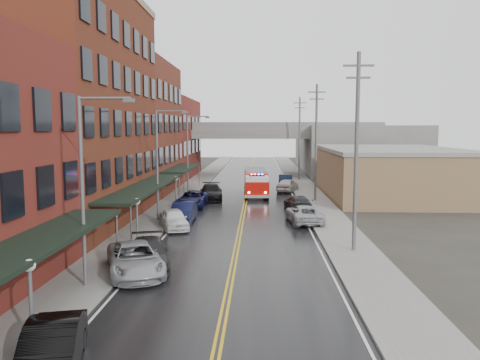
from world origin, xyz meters
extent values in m
cube|color=black|center=(0.00, 30.00, 0.01)|extent=(11.00, 160.00, 0.02)
cube|color=slate|center=(-7.30, 30.00, 0.07)|extent=(3.00, 160.00, 0.15)
cube|color=slate|center=(7.30, 30.00, 0.07)|extent=(3.00, 160.00, 0.15)
cube|color=gray|center=(-5.65, 30.00, 0.07)|extent=(0.30, 160.00, 0.15)
cube|color=gray|center=(5.65, 30.00, 0.07)|extent=(0.30, 160.00, 0.15)
cube|color=#592317|center=(-13.30, 23.00, 9.00)|extent=(9.00, 20.00, 18.00)
cube|color=brown|center=(-13.30, 40.50, 7.50)|extent=(9.00, 15.00, 15.00)
cube|color=maroon|center=(-13.30, 58.00, 6.00)|extent=(9.00, 20.00, 12.00)
cube|color=olive|center=(16.00, 40.00, 2.50)|extent=(14.00, 22.00, 5.00)
cube|color=slate|center=(18.00, 70.00, 4.00)|extent=(18.00, 30.00, 8.00)
cube|color=black|center=(-7.50, 4.00, 3.00)|extent=(2.60, 16.00, 0.18)
cylinder|color=slate|center=(-6.35, 11.60, 1.50)|extent=(0.10, 0.10, 3.00)
cube|color=black|center=(-7.50, 23.00, 3.00)|extent=(2.60, 18.00, 0.18)
cylinder|color=slate|center=(-6.35, 14.40, 1.50)|extent=(0.10, 0.10, 3.00)
cylinder|color=slate|center=(-6.35, 31.60, 1.50)|extent=(0.10, 0.10, 3.00)
cube|color=black|center=(-7.50, 40.50, 3.00)|extent=(2.60, 13.00, 0.18)
cylinder|color=slate|center=(-6.35, 34.40, 1.50)|extent=(0.10, 0.10, 3.00)
cylinder|color=slate|center=(-6.35, 46.60, 1.50)|extent=(0.10, 0.10, 3.00)
cylinder|color=#59595B|center=(-6.40, 2.00, 1.40)|extent=(0.14, 0.14, 2.80)
sphere|color=silver|center=(-6.40, 2.00, 2.90)|extent=(0.44, 0.44, 0.44)
cylinder|color=#59595B|center=(-6.40, 16.00, 1.40)|extent=(0.14, 0.14, 2.80)
sphere|color=silver|center=(-6.40, 16.00, 2.90)|extent=(0.44, 0.44, 0.44)
cylinder|color=#59595B|center=(-6.40, 30.00, 1.40)|extent=(0.14, 0.14, 2.80)
sphere|color=silver|center=(-6.40, 30.00, 2.90)|extent=(0.44, 0.44, 0.44)
cylinder|color=#59595B|center=(-6.80, 8.00, 4.50)|extent=(0.18, 0.18, 9.00)
cylinder|color=#59595B|center=(-5.60, 8.00, 8.90)|extent=(2.40, 0.12, 0.12)
cube|color=#59595B|center=(-4.50, 8.00, 8.80)|extent=(0.50, 0.22, 0.18)
cylinder|color=#59595B|center=(-6.80, 24.00, 4.50)|extent=(0.18, 0.18, 9.00)
cylinder|color=#59595B|center=(-5.60, 24.00, 8.90)|extent=(2.40, 0.12, 0.12)
cube|color=#59595B|center=(-4.50, 24.00, 8.80)|extent=(0.50, 0.22, 0.18)
cylinder|color=#59595B|center=(-6.80, 40.00, 4.50)|extent=(0.18, 0.18, 9.00)
cylinder|color=#59595B|center=(-5.60, 40.00, 8.90)|extent=(2.40, 0.12, 0.12)
cube|color=#59595B|center=(-4.50, 40.00, 8.80)|extent=(0.50, 0.22, 0.18)
cylinder|color=#59595B|center=(7.20, 15.00, 6.00)|extent=(0.24, 0.24, 12.00)
cube|color=#59595B|center=(7.20, 15.00, 11.20)|extent=(1.80, 0.12, 0.12)
cube|color=#59595B|center=(7.20, 15.00, 10.50)|extent=(1.40, 0.12, 0.12)
cylinder|color=#59595B|center=(7.20, 35.00, 6.00)|extent=(0.24, 0.24, 12.00)
cube|color=#59595B|center=(7.20, 35.00, 11.20)|extent=(1.80, 0.12, 0.12)
cube|color=#59595B|center=(7.20, 35.00, 10.50)|extent=(1.40, 0.12, 0.12)
cylinder|color=#59595B|center=(7.20, 55.00, 6.00)|extent=(0.24, 0.24, 12.00)
cube|color=#59595B|center=(7.20, 55.00, 11.20)|extent=(1.80, 0.12, 0.12)
cube|color=#59595B|center=(7.20, 55.00, 10.50)|extent=(1.40, 0.12, 0.12)
cube|color=slate|center=(0.00, 62.00, 6.75)|extent=(40.00, 10.00, 1.50)
cube|color=slate|center=(-11.00, 62.00, 3.00)|extent=(1.60, 8.00, 6.00)
cube|color=slate|center=(11.00, 62.00, 3.00)|extent=(1.60, 8.00, 6.00)
cube|color=#B30F08|center=(1.00, 39.94, 1.57)|extent=(2.75, 5.66, 2.13)
cube|color=#B30F08|center=(1.16, 35.99, 1.27)|extent=(2.63, 2.73, 1.52)
cube|color=silver|center=(1.16, 35.99, 2.28)|extent=(2.50, 2.52, 0.51)
cube|color=black|center=(1.15, 36.19, 1.57)|extent=(2.61, 1.72, 0.81)
cube|color=slate|center=(1.00, 39.94, 2.78)|extent=(2.48, 5.25, 0.30)
cube|color=black|center=(1.16, 35.99, 2.61)|extent=(1.63, 0.35, 0.14)
sphere|color=#FF0C0C|center=(0.60, 35.97, 2.69)|extent=(0.20, 0.20, 0.20)
sphere|color=#1933FF|center=(1.72, 36.01, 2.69)|extent=(0.20, 0.20, 0.20)
cylinder|color=black|center=(0.05, 35.85, 0.51)|extent=(1.03, 0.39, 1.01)
cylinder|color=black|center=(2.28, 35.93, 0.51)|extent=(1.03, 0.39, 1.01)
cylinder|color=black|center=(-0.09, 39.39, 0.51)|extent=(1.03, 0.39, 1.01)
cylinder|color=black|center=(2.14, 39.47, 0.51)|extent=(1.03, 0.39, 1.01)
cylinder|color=black|center=(-0.19, 41.92, 0.51)|extent=(1.03, 0.39, 1.01)
cylinder|color=black|center=(2.04, 42.00, 0.51)|extent=(1.03, 0.39, 1.01)
imported|color=black|center=(-4.96, 0.30, 0.77)|extent=(2.74, 4.96, 1.55)
imported|color=#9EA1A6|center=(-5.00, 10.20, 0.80)|extent=(4.48, 6.34, 1.61)
imported|color=black|center=(-4.60, 11.44, 0.76)|extent=(3.39, 5.58, 1.51)
imported|color=white|center=(-5.00, 21.20, 0.76)|extent=(3.22, 4.83, 1.53)
imported|color=#0E1334|center=(-4.71, 23.80, 0.80)|extent=(1.71, 4.88, 1.61)
imported|color=#111443|center=(-5.00, 31.27, 0.76)|extent=(2.69, 5.57, 1.53)
imported|color=black|center=(-3.68, 35.72, 0.83)|extent=(2.89, 5.95, 1.67)
imported|color=#A6A9AE|center=(5.00, 23.80, 0.73)|extent=(2.98, 5.51, 1.47)
imported|color=#252528|center=(5.00, 29.82, 0.69)|extent=(2.61, 4.98, 1.38)
imported|color=silver|center=(4.82, 42.57, 0.80)|extent=(3.21, 5.02, 1.59)
imported|color=black|center=(4.80, 47.80, 0.80)|extent=(1.79, 4.87, 1.59)
camera|label=1|loc=(1.41, -13.16, 7.53)|focal=35.00mm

